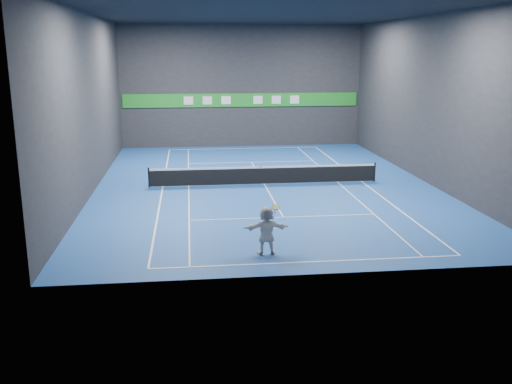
{
  "coord_description": "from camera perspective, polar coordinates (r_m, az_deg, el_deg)",
  "views": [
    {
      "loc": [
        -3.99,
        -30.07,
        7.09
      ],
      "look_at": [
        -1.36,
        -7.7,
        1.5
      ],
      "focal_mm": 40.0,
      "sensor_mm": 36.0,
      "label": 1
    }
  ],
  "objects": [
    {
      "name": "sponsor_banner",
      "position": [
        43.34,
        -1.41,
        9.18
      ],
      "size": [
        17.64,
        0.11,
        1.0
      ],
      "color": "#1F8F26",
      "rests_on": "wall_back"
    },
    {
      "name": "sideline_doubles_right",
      "position": [
        32.32,
        10.53,
        1.03
      ],
      "size": [
        0.08,
        23.78,
        0.01
      ],
      "primitive_type": "cube",
      "color": "white",
      "rests_on": "ground"
    },
    {
      "name": "ceiling",
      "position": [
        30.4,
        0.9,
        17.54
      ],
      "size": [
        26.0,
        26.0,
        0.0
      ],
      "primitive_type": "plane",
      "color": "black",
      "rests_on": "ground"
    },
    {
      "name": "center_service_line",
      "position": [
        31.15,
        0.83,
        0.78
      ],
      "size": [
        0.06,
        12.8,
        0.01
      ],
      "primitive_type": "cube",
      "color": "white",
      "rests_on": "ground"
    },
    {
      "name": "wall_left",
      "position": [
        30.6,
        -16.28,
        8.53
      ],
      "size": [
        0.1,
        26.0,
        9.0
      ],
      "primitive_type": "cube",
      "color": "#27282A",
      "rests_on": "ground"
    },
    {
      "name": "ground",
      "position": [
        31.15,
        0.83,
        0.78
      ],
      "size": [
        26.0,
        26.0,
        0.0
      ],
      "primitive_type": "plane",
      "color": "#1B4998",
      "rests_on": "ground"
    },
    {
      "name": "tennis_net",
      "position": [
        31.04,
        0.84,
        1.75
      ],
      "size": [
        12.5,
        0.1,
        1.07
      ],
      "color": "black",
      "rests_on": "ground"
    },
    {
      "name": "sideline_singles_left",
      "position": [
        30.9,
        -6.74,
        0.58
      ],
      "size": [
        0.06,
        23.78,
        0.01
      ],
      "primitive_type": "cube",
      "color": "white",
      "rests_on": "ground"
    },
    {
      "name": "baseline_near",
      "position": [
        19.92,
        5.34,
        -6.97
      ],
      "size": [
        10.98,
        0.08,
        0.01
      ],
      "primitive_type": "cube",
      "color": "white",
      "rests_on": "ground"
    },
    {
      "name": "sideline_singles_right",
      "position": [
        31.94,
        8.16,
        0.97
      ],
      "size": [
        0.06,
        23.78,
        0.01
      ],
      "primitive_type": "cube",
      "color": "white",
      "rests_on": "ground"
    },
    {
      "name": "service_line_near",
      "position": [
        25.03,
        2.75,
        -2.53
      ],
      "size": [
        8.23,
        0.06,
        0.01
      ],
      "primitive_type": "cube",
      "color": "white",
      "rests_on": "ground"
    },
    {
      "name": "service_line_far",
      "position": [
        37.37,
        -0.45,
        3.0
      ],
      "size": [
        8.23,
        0.06,
        0.01
      ],
      "primitive_type": "cube",
      "color": "white",
      "rests_on": "ground"
    },
    {
      "name": "wall_right",
      "position": [
        32.86,
        16.81,
        8.83
      ],
      "size": [
        0.1,
        26.0,
        9.0
      ],
      "primitive_type": "cube",
      "color": "#27282A",
      "rests_on": "ground"
    },
    {
      "name": "baseline_far",
      "position": [
        42.74,
        -1.25,
        4.39
      ],
      "size": [
        10.98,
        0.08,
        0.01
      ],
      "primitive_type": "cube",
      "color": "white",
      "rests_on": "ground"
    },
    {
      "name": "wall_back",
      "position": [
        43.34,
        -1.43,
        10.5
      ],
      "size": [
        18.0,
        0.1,
        9.0
      ],
      "primitive_type": "cube",
      "color": "#27282A",
      "rests_on": "ground"
    },
    {
      "name": "wall_front",
      "position": [
        17.72,
        6.41,
        5.44
      ],
      "size": [
        18.0,
        0.1,
        9.0
      ],
      "primitive_type": "cube",
      "color": "#27282A",
      "rests_on": "ground"
    },
    {
      "name": "player",
      "position": [
        20.33,
        1.05,
        -3.85
      ],
      "size": [
        1.65,
        0.55,
        1.76
      ],
      "primitive_type": "imported",
      "rotation": [
        0.0,
        0.0,
        3.16
      ],
      "color": "silver",
      "rests_on": "ground"
    },
    {
      "name": "tennis_racket",
      "position": [
        20.2,
        1.96,
        -1.68
      ],
      "size": [
        0.41,
        0.39,
        0.6
      ],
      "color": "#B01A12",
      "rests_on": "player"
    },
    {
      "name": "tennis_ball",
      "position": [
        19.87,
        0.46,
        2.54
      ],
      "size": [
        0.07,
        0.07,
        0.07
      ],
      "primitive_type": "sphere",
      "color": "#BDD122",
      "rests_on": "player"
    },
    {
      "name": "sideline_doubles_left",
      "position": [
        30.93,
        -9.3,
        0.5
      ],
      "size": [
        0.08,
        23.78,
        0.01
      ],
      "primitive_type": "cube",
      "color": "white",
      "rests_on": "ground"
    }
  ]
}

